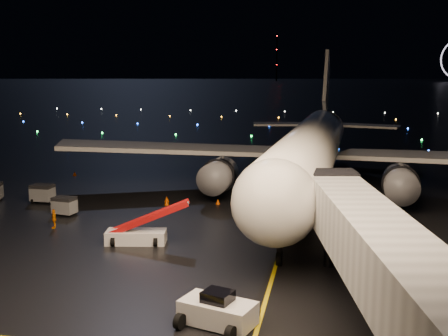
{
  "coord_description": "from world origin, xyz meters",
  "views": [
    {
      "loc": [
        15.37,
        -33.42,
        12.98
      ],
      "look_at": [
        6.67,
        12.0,
        5.0
      ],
      "focal_mm": 45.0,
      "sensor_mm": 36.0,
      "label": 1
    }
  ],
  "objects_px": {
    "crew_c": "(54,219)",
    "baggage_cart_2": "(42,194)",
    "belt_loader": "(136,223)",
    "baggage_cart_0": "(64,206)",
    "pushback_tug": "(218,308)",
    "airliner": "(313,118)"
  },
  "relations": [
    {
      "from": "pushback_tug",
      "to": "baggage_cart_2",
      "type": "relative_size",
      "value": 1.8
    },
    {
      "from": "airliner",
      "to": "baggage_cart_0",
      "type": "height_order",
      "value": "airliner"
    },
    {
      "from": "baggage_cart_0",
      "to": "belt_loader",
      "type": "bearing_deg",
      "value": -27.97
    },
    {
      "from": "airliner",
      "to": "baggage_cart_2",
      "type": "height_order",
      "value": "airliner"
    },
    {
      "from": "airliner",
      "to": "belt_loader",
      "type": "bearing_deg",
      "value": -117.11
    },
    {
      "from": "airliner",
      "to": "baggage_cart_2",
      "type": "bearing_deg",
      "value": -155.62
    },
    {
      "from": "belt_loader",
      "to": "crew_c",
      "type": "xyz_separation_m",
      "value": [
        -8.18,
        2.69,
        -0.8
      ]
    },
    {
      "from": "pushback_tug",
      "to": "crew_c",
      "type": "bearing_deg",
      "value": 155.91
    },
    {
      "from": "belt_loader",
      "to": "baggage_cart_0",
      "type": "distance_m",
      "value": 11.66
    },
    {
      "from": "pushback_tug",
      "to": "belt_loader",
      "type": "distance_m",
      "value": 15.43
    },
    {
      "from": "baggage_cart_0",
      "to": "pushback_tug",
      "type": "bearing_deg",
      "value": -38.3
    },
    {
      "from": "baggage_cart_0",
      "to": "baggage_cart_2",
      "type": "bearing_deg",
      "value": 145.11
    },
    {
      "from": "crew_c",
      "to": "pushback_tug",
      "type": "bearing_deg",
      "value": 30.65
    },
    {
      "from": "belt_loader",
      "to": "baggage_cart_2",
      "type": "bearing_deg",
      "value": 131.36
    },
    {
      "from": "crew_c",
      "to": "baggage_cart_2",
      "type": "relative_size",
      "value": 0.76
    },
    {
      "from": "crew_c",
      "to": "baggage_cart_2",
      "type": "height_order",
      "value": "baggage_cart_2"
    },
    {
      "from": "baggage_cart_0",
      "to": "baggage_cart_2",
      "type": "relative_size",
      "value": 0.93
    },
    {
      "from": "pushback_tug",
      "to": "belt_loader",
      "type": "xyz_separation_m",
      "value": [
        -8.92,
        12.57,
        0.69
      ]
    },
    {
      "from": "pushback_tug",
      "to": "baggage_cart_2",
      "type": "bearing_deg",
      "value": 151.44
    },
    {
      "from": "crew_c",
      "to": "airliner",
      "type": "bearing_deg",
      "value": 114.93
    },
    {
      "from": "pushback_tug",
      "to": "baggage_cart_2",
      "type": "distance_m",
      "value": 32.9
    },
    {
      "from": "baggage_cart_0",
      "to": "baggage_cart_2",
      "type": "distance_m",
      "value": 6.2
    }
  ]
}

